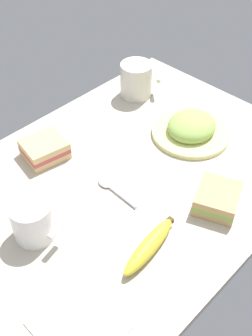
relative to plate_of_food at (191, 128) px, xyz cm
name	(u,v)px	position (x,y,z in cm)	size (l,w,h in cm)	color
tabletop	(126,180)	(22.73, -1.02, -2.89)	(90.00, 64.00, 2.00)	#BCB29E
plate_of_food	(191,128)	(0.00, 0.00, 0.00)	(19.98, 19.98, 5.65)	#EAE58C
coffee_mug_black	(33,220)	(46.96, -2.84, 2.58)	(8.27, 10.62, 8.67)	white
coffee_mug_milky	(136,79)	(-3.36, -22.33, 3.10)	(10.65, 10.35, 9.70)	silver
sandwich_main	(45,149)	(31.01, -20.11, 0.31)	(11.04, 10.26, 4.40)	#DBB77A
sandwich_side	(217,199)	(15.37, 18.79, 0.31)	(12.19, 11.67, 4.40)	tan
banana	(149,246)	(34.06, 16.23, -0.27)	(16.35, 5.52, 3.24)	yellow
spoon	(111,188)	(27.74, -0.74, -1.51)	(2.54, 11.87, 0.80)	silver
paper_napkin	(80,323)	(53.19, 17.72, -1.74)	(13.77, 13.77, 0.30)	white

